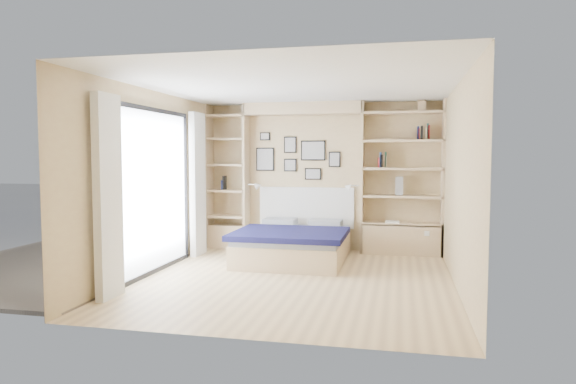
# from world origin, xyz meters

# --- Properties ---
(ground) EXTENTS (4.50, 4.50, 0.00)m
(ground) POSITION_xyz_m (0.00, 0.00, 0.00)
(ground) COLOR #DDBC85
(ground) RESTS_ON ground
(room_shell) EXTENTS (4.50, 4.50, 4.50)m
(room_shell) POSITION_xyz_m (-0.39, 1.52, 1.08)
(room_shell) COLOR tan
(room_shell) RESTS_ON ground
(bed) EXTENTS (1.64, 2.02, 1.07)m
(bed) POSITION_xyz_m (-0.27, 1.24, 0.27)
(bed) COLOR #CCB283
(bed) RESTS_ON ground
(photo_gallery) EXTENTS (1.48, 0.02, 0.82)m
(photo_gallery) POSITION_xyz_m (-0.45, 2.22, 1.60)
(photo_gallery) COLOR black
(photo_gallery) RESTS_ON ground
(reading_lamps) EXTENTS (1.92, 0.12, 0.15)m
(reading_lamps) POSITION_xyz_m (-0.30, 2.00, 1.10)
(reading_lamps) COLOR silver
(reading_lamps) RESTS_ON ground
(shelf_decor) EXTENTS (3.50, 0.23, 2.03)m
(shelf_decor) POSITION_xyz_m (1.20, 2.07, 1.72)
(shelf_decor) COLOR #A51E1E
(shelf_decor) RESTS_ON ground
(deck) EXTENTS (3.20, 4.00, 0.05)m
(deck) POSITION_xyz_m (-3.60, 0.00, 0.00)
(deck) COLOR #66594B
(deck) RESTS_ON ground
(deck_chair) EXTENTS (0.74, 0.93, 0.82)m
(deck_chair) POSITION_xyz_m (-2.70, 0.17, 0.39)
(deck_chair) COLOR tan
(deck_chair) RESTS_ON ground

